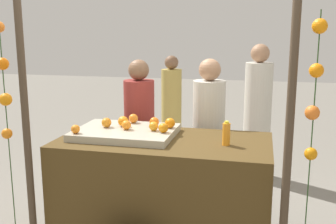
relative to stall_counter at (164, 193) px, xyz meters
The scene contains 20 objects.
stall_counter is the anchor object (origin of this frame).
orange_tray 0.61m from the stall_counter, behind, with size 0.83×0.62×0.06m, color #B2AD99.
orange_0 0.72m from the stall_counter, 142.82° to the left, with size 0.08×0.08×0.08m, color orange.
orange_1 0.60m from the stall_counter, 83.81° to the left, with size 0.09×0.09×0.09m, color orange.
orange_2 0.92m from the stall_counter, 163.59° to the right, with size 0.07×0.07×0.07m, color orange.
orange_3 0.78m from the stall_counter, behind, with size 0.08×0.08×0.08m, color orange.
orange_4 0.71m from the stall_counter, 163.82° to the left, with size 0.09×0.09×0.09m, color orange.
orange_5 0.66m from the stall_counter, behind, with size 0.08×0.08×0.08m, color orange.
orange_6 0.57m from the stall_counter, 76.08° to the right, with size 0.08×0.08×0.08m, color orange.
orange_7 0.58m from the stall_counter, 162.76° to the left, with size 0.08×0.08×0.08m, color orange.
orange_8 0.61m from the stall_counter, 127.01° to the left, with size 0.08×0.08×0.08m, color orange.
juice_bottle 0.77m from the stall_counter, ahead, with size 0.06×0.06×0.19m.
vendor_left 0.88m from the stall_counter, 121.08° to the left, with size 0.31×0.31×1.55m.
vendor_right 0.80m from the stall_counter, 68.61° to the left, with size 0.31×0.31×1.57m.
crowd_person_0 2.04m from the stall_counter, 68.78° to the left, with size 0.34×0.34×1.67m.
crowd_person_1 2.61m from the stall_counter, 101.41° to the left, with size 0.30×0.30×1.48m.
canopy_post_left 1.22m from the stall_counter, 153.14° to the right, with size 0.06×0.06×2.11m, color #473828.
canopy_post_right 1.22m from the stall_counter, 26.86° to the right, with size 0.06×0.06×2.11m, color #473828.
garland_strand_left 1.54m from the stall_counter, 157.31° to the right, with size 0.11×0.10×1.95m.
garland_strand_right 1.54m from the stall_counter, 23.24° to the right, with size 0.10×0.10×1.95m.
Camera 1 is at (0.77, -3.09, 1.83)m, focal length 42.81 mm.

